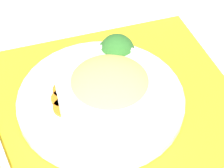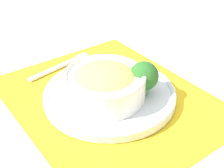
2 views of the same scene
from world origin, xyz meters
TOP-DOWN VIEW (x-y plane):
  - ground_plane at (0.00, 0.00)m, footprint 4.00×4.00m
  - placemat at (0.00, 0.00)m, footprint 0.48×0.39m
  - plate at (0.00, 0.00)m, footprint 0.29×0.29m
  - bowl at (0.01, -0.02)m, footprint 0.17×0.17m
  - broccoli_floret at (0.05, 0.05)m, footprint 0.06×0.06m
  - carrot_slice_near at (-0.04, 0.05)m, footprint 0.04×0.04m
  - carrot_slice_middle at (-0.06, 0.03)m, footprint 0.04×0.04m
  - carrot_slice_far at (-0.06, 0.01)m, footprint 0.04×0.04m
  - carrot_slice_extra at (-0.06, -0.01)m, footprint 0.04×0.04m

SIDE VIEW (x-z plane):
  - ground_plane at x=0.00m, z-range 0.00..0.00m
  - placemat at x=0.00m, z-range 0.00..0.00m
  - plate at x=0.00m, z-range 0.00..0.03m
  - carrot_slice_near at x=-0.04m, z-range 0.02..0.03m
  - carrot_slice_middle at x=-0.06m, z-range 0.02..0.03m
  - carrot_slice_far at x=-0.06m, z-range 0.02..0.03m
  - carrot_slice_extra at x=-0.06m, z-range 0.02..0.03m
  - bowl at x=0.01m, z-range 0.02..0.09m
  - broccoli_floret at x=0.05m, z-range 0.03..0.10m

